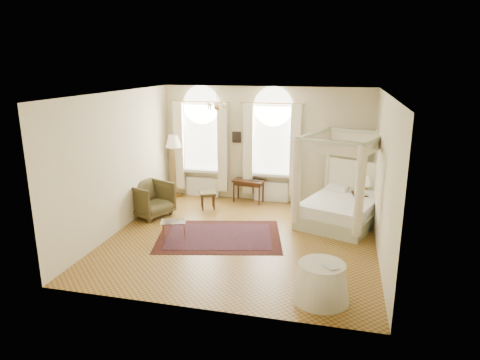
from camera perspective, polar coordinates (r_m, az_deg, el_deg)
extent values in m
plane|color=olive|center=(9.97, 0.21, -7.83)|extent=(6.00, 6.00, 0.00)
plane|color=beige|center=(12.31, 3.45, 4.68)|extent=(6.00, 0.00, 6.00)
plane|color=beige|center=(6.68, -5.75, -4.63)|extent=(6.00, 0.00, 6.00)
plane|color=beige|center=(10.53, -15.90, 2.28)|extent=(0.00, 6.00, 6.00)
plane|color=beige|center=(9.25, 18.62, 0.29)|extent=(0.00, 6.00, 6.00)
plane|color=white|center=(9.18, 0.23, 11.45)|extent=(6.00, 6.00, 0.00)
cube|color=silver|center=(12.72, -5.06, 5.68)|extent=(1.10, 0.04, 1.90)
cylinder|color=silver|center=(12.60, -5.16, 9.94)|extent=(1.10, 0.04, 1.10)
cube|color=white|center=(12.84, -5.08, 1.25)|extent=(1.32, 0.24, 0.08)
cube|color=beige|center=(12.84, -8.12, 4.54)|extent=(0.28, 0.14, 2.60)
cube|color=beige|center=(12.41, -2.34, 4.31)|extent=(0.28, 0.14, 2.60)
cube|color=white|center=(12.99, -5.00, -0.91)|extent=(1.00, 0.12, 0.58)
cube|color=silver|center=(12.23, 4.36, 5.30)|extent=(1.10, 0.04, 1.90)
cylinder|color=silver|center=(12.10, 4.45, 9.73)|extent=(1.10, 0.04, 1.10)
cube|color=white|center=(12.35, 4.20, 0.70)|extent=(1.32, 0.24, 0.08)
cube|color=beige|center=(12.23, 1.10, 4.15)|extent=(0.28, 0.14, 2.60)
cube|color=beige|center=(12.02, 7.36, 3.83)|extent=(0.28, 0.14, 2.60)
cube|color=white|center=(12.51, 4.17, -1.54)|extent=(1.00, 0.12, 0.58)
cylinder|color=#B7873D|center=(10.59, -3.08, 10.86)|extent=(0.02, 0.02, 0.40)
sphere|color=#B7873D|center=(10.61, -3.06, 9.68)|extent=(0.16, 0.16, 0.16)
sphere|color=beige|center=(10.54, -1.90, 10.04)|extent=(0.07, 0.07, 0.07)
sphere|color=beige|center=(10.75, -2.20, 10.14)|extent=(0.07, 0.07, 0.07)
sphere|color=beige|center=(10.81, -3.35, 10.15)|extent=(0.07, 0.07, 0.07)
sphere|color=beige|center=(10.66, -4.22, 10.07)|extent=(0.07, 0.07, 0.07)
sphere|color=beige|center=(10.45, -3.96, 9.96)|extent=(0.07, 0.07, 0.07)
sphere|color=beige|center=(10.39, -2.78, 9.95)|extent=(0.07, 0.07, 0.07)
cube|color=black|center=(12.42, -0.44, 5.74)|extent=(0.26, 0.03, 0.32)
cube|color=black|center=(12.07, 10.27, 5.69)|extent=(0.22, 0.03, 0.26)
cube|color=#B1B996|center=(11.08, 13.10, -4.84)|extent=(2.24, 2.47, 0.35)
cube|color=silver|center=(10.98, 13.19, -3.33)|extent=(2.12, 2.35, 0.27)
cube|color=beige|center=(11.76, 15.00, -0.24)|extent=(1.57, 0.64, 1.16)
cube|color=#B1B996|center=(11.93, 11.58, 1.40)|extent=(0.11, 0.11, 2.23)
cube|color=#B1B996|center=(11.47, 18.65, 0.34)|extent=(0.11, 0.11, 2.23)
cube|color=#B1B996|center=(10.23, 7.50, -0.73)|extent=(0.11, 0.11, 2.23)
cube|color=#B1B996|center=(9.70, 15.63, -2.09)|extent=(0.11, 0.11, 2.23)
cube|color=#B1B996|center=(11.46, 15.43, 6.28)|extent=(1.57, 0.64, 0.08)
cube|color=#B1B996|center=(9.68, 11.80, 4.92)|extent=(1.57, 0.64, 0.08)
cube|color=#B1B996|center=(10.85, 9.96, 6.11)|extent=(0.77, 1.94, 0.08)
cube|color=#B1B996|center=(10.34, 17.75, 5.16)|extent=(0.77, 1.94, 0.08)
cube|color=beige|center=(11.48, 15.38, 5.61)|extent=(1.61, 0.62, 0.27)
cube|color=beige|center=(9.71, 11.76, 4.14)|extent=(1.61, 0.62, 0.27)
cube|color=beige|center=(10.87, 9.93, 5.40)|extent=(0.75, 1.98, 0.27)
cube|color=beige|center=(10.36, 17.69, 4.43)|extent=(0.75, 1.98, 0.27)
cylinder|color=beige|center=(10.21, 7.52, -0.21)|extent=(0.21, 0.21, 2.03)
cylinder|color=beige|center=(9.67, 15.67, -1.54)|extent=(0.21, 0.21, 2.03)
cube|color=#361A0E|center=(11.63, 15.78, -3.27)|extent=(0.52, 0.48, 0.65)
cylinder|color=#B7873D|center=(11.56, 16.28, -1.17)|extent=(0.13, 0.13, 0.21)
cone|color=beige|center=(11.51, 16.36, -0.15)|extent=(0.30, 0.30, 0.23)
cube|color=#361A0E|center=(12.34, 1.14, -0.11)|extent=(0.94, 0.57, 0.05)
cube|color=#361A0E|center=(12.36, 1.14, -0.46)|extent=(0.84, 0.48, 0.09)
cylinder|color=#361A0E|center=(12.72, -0.24, -1.16)|extent=(0.04, 0.04, 0.62)
cylinder|color=#361A0E|center=(12.47, 3.10, -1.53)|extent=(0.04, 0.04, 0.62)
cylinder|color=#361A0E|center=(12.41, -0.84, -1.59)|extent=(0.04, 0.04, 0.62)
cylinder|color=#361A0E|center=(12.15, 2.57, -1.98)|extent=(0.04, 0.04, 0.62)
imported|color=black|center=(12.26, 2.04, -0.02)|extent=(0.37, 0.27, 0.03)
cube|color=#41391B|center=(11.84, -4.33, -1.82)|extent=(0.55, 0.55, 0.08)
cylinder|color=#361A0E|center=(11.75, -4.99, -3.20)|extent=(0.04, 0.04, 0.40)
cylinder|color=#361A0E|center=(11.78, -3.47, -3.12)|extent=(0.04, 0.04, 0.40)
cylinder|color=#361A0E|center=(12.05, -5.12, -2.73)|extent=(0.04, 0.04, 0.40)
cylinder|color=#361A0E|center=(12.08, -3.65, -2.66)|extent=(0.04, 0.04, 0.40)
imported|color=#40371B|center=(11.51, -11.88, -2.54)|extent=(1.29, 1.28, 0.91)
cube|color=silver|center=(10.06, -8.89, -5.49)|extent=(0.67, 0.58, 0.02)
cylinder|color=#B7873D|center=(9.99, -10.25, -6.87)|extent=(0.02, 0.02, 0.38)
cylinder|color=#B7873D|center=(9.98, -7.43, -6.77)|extent=(0.02, 0.02, 0.38)
cylinder|color=#B7873D|center=(10.29, -10.21, -6.21)|extent=(0.02, 0.02, 0.38)
cylinder|color=#B7873D|center=(10.28, -7.48, -6.10)|extent=(0.02, 0.02, 0.38)
cylinder|color=#B7873D|center=(13.17, -8.56, -2.09)|extent=(0.33, 0.33, 0.03)
cylinder|color=#B7873D|center=(12.95, -8.70, 1.32)|extent=(0.04, 0.04, 1.65)
cone|color=beige|center=(12.77, -8.86, 5.15)|extent=(0.48, 0.48, 0.35)
cube|color=#441710|center=(10.11, -2.78, -7.49)|extent=(3.22, 2.62, 0.01)
cube|color=black|center=(10.10, -2.78, -7.46)|extent=(2.69, 2.09, 0.01)
cone|color=beige|center=(7.60, 10.75, -13.30)|extent=(0.98, 0.98, 0.63)
cylinder|color=beige|center=(7.44, 10.88, -11.04)|extent=(0.80, 0.80, 0.04)
imported|color=black|center=(7.29, 11.48, -11.41)|extent=(0.30, 0.31, 0.02)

